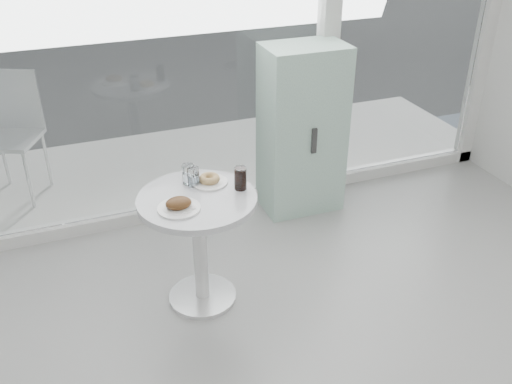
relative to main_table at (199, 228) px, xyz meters
name	(u,v)px	position (x,y,z in m)	size (l,w,h in m)	color
main_table	(199,228)	(0.00, 0.00, 0.00)	(0.72, 0.72, 0.77)	silver
patio_deck	(197,162)	(0.50, 1.90, -0.53)	(5.60, 1.60, 0.05)	silver
mint_cabinet	(302,130)	(1.10, 0.88, 0.12)	(0.63, 0.44, 1.35)	#8AB0A0
patio_chair	(11,127)	(-1.04, 1.87, 0.09)	(0.59, 0.59, 1.03)	silver
plate_fritter	(179,205)	(-0.13, -0.09, 0.25)	(0.25, 0.25, 0.07)	white
plate_donut	(210,180)	(0.12, 0.14, 0.24)	(0.22, 0.22, 0.05)	white
water_tumbler_a	(193,177)	(0.02, 0.15, 0.27)	(0.07, 0.07, 0.12)	white
water_tumbler_b	(188,175)	(0.00, 0.19, 0.27)	(0.08, 0.08, 0.12)	white
cola_glass	(240,179)	(0.28, 0.00, 0.29)	(0.08, 0.08, 0.14)	white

